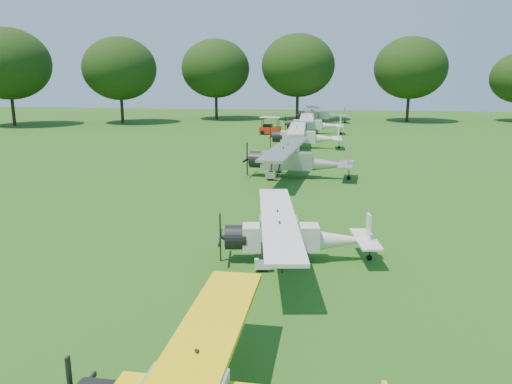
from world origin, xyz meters
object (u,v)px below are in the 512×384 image
at_px(aircraft_3, 293,233).
at_px(golf_cart, 270,128).
at_px(aircraft_4, 295,158).
at_px(aircraft_6, 312,123).
at_px(aircraft_5, 303,135).
at_px(aircraft_7, 320,113).

height_order(aircraft_3, golf_cart, golf_cart).
relative_size(aircraft_4, golf_cart, 4.68).
xyz_separation_m(aircraft_4, aircraft_6, (0.53, 26.08, -0.08)).
bearing_deg(aircraft_4, aircraft_3, -82.00).
distance_m(aircraft_4, aircraft_5, 14.02).
bearing_deg(aircraft_3, golf_cart, 89.24).
bearing_deg(aircraft_4, aircraft_6, 94.00).
bearing_deg(aircraft_7, aircraft_3, -100.33).
relative_size(aircraft_5, aircraft_7, 0.92).
distance_m(aircraft_3, aircraft_4, 15.60).
xyz_separation_m(aircraft_5, aircraft_7, (1.43, 25.87, 0.10)).
relative_size(aircraft_3, golf_cart, 3.78).
height_order(aircraft_5, aircraft_6, aircraft_6).
relative_size(aircraft_4, aircraft_6, 1.07).
distance_m(aircraft_5, aircraft_7, 25.91).
height_order(aircraft_7, golf_cart, aircraft_7).
relative_size(aircraft_5, golf_cart, 4.35).
xyz_separation_m(aircraft_7, golf_cart, (-5.77, -15.00, -0.67)).
bearing_deg(aircraft_5, aircraft_4, -91.34).
relative_size(aircraft_3, aircraft_7, 0.80).
bearing_deg(golf_cart, aircraft_6, 18.90).
xyz_separation_m(aircraft_4, golf_cart, (-4.34, 24.88, -0.67)).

